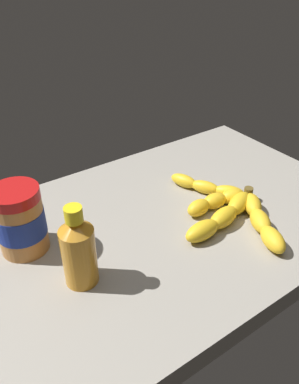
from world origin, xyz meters
The scene contains 4 objects.
ground_plane centered at (0.00, 0.00, -2.35)cm, with size 96.42×56.12×4.70cm, color gray.
banana_bunch centered at (15.45, -6.69, 1.78)cm, with size 22.40×34.19×3.77cm.
peanut_butter_jar centered at (-23.63, 8.05, 6.53)cm, with size 9.11×9.11×13.31cm.
honey_bottle centered at (-18.44, -5.59, 6.84)cm, with size 5.79×5.79×15.52cm.
Camera 1 is at (-35.08, -50.10, 49.27)cm, focal length 35.23 mm.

